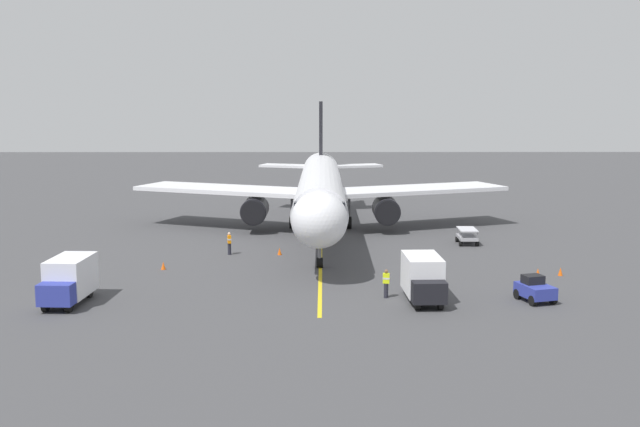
# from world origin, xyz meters

# --- Properties ---
(ground_plane) EXTENTS (220.00, 220.00, 0.00)m
(ground_plane) POSITION_xyz_m (0.00, 0.00, 0.00)
(ground_plane) COLOR #424244
(apron_lead_in_line) EXTENTS (0.60, 40.00, 0.01)m
(apron_lead_in_line) POSITION_xyz_m (1.44, 5.75, 0.01)
(apron_lead_in_line) COLOR yellow
(apron_lead_in_line) RESTS_ON ground
(airplane) EXTENTS (34.81, 40.23, 11.50)m
(airplane) POSITION_xyz_m (1.44, -0.53, 4.00)
(airplane) COLOR white
(airplane) RESTS_ON ground
(ground_crew_marshaller) EXTENTS (0.44, 0.33, 1.71)m
(ground_crew_marshaller) POSITION_xyz_m (-2.31, 21.55, 0.89)
(ground_crew_marshaller) COLOR #23232D
(ground_crew_marshaller) RESTS_ON ground
(ground_crew_wing_walker) EXTENTS (0.34, 0.45, 1.71)m
(ground_crew_wing_walker) POSITION_xyz_m (8.37, 8.70, 0.89)
(ground_crew_wing_walker) COLOR #23232D
(ground_crew_wing_walker) RESTS_ON ground
(baggage_cart_near_nose) EXTENTS (1.62, 2.64, 1.27)m
(baggage_cart_near_nose) POSITION_xyz_m (-10.45, 4.50, 0.66)
(baggage_cart_near_nose) COLOR #9E9EA3
(baggage_cart_near_nose) RESTS_ON ground
(box_truck_portside) EXTENTS (2.18, 4.69, 2.62)m
(box_truck_portside) POSITION_xyz_m (15.94, 22.73, 1.39)
(box_truck_portside) COLOR #2D3899
(box_truck_portside) RESTS_ON ground
(tug_starboard_side) EXTENTS (2.12, 2.63, 1.50)m
(tug_starboard_side) POSITION_xyz_m (-10.85, 22.39, 0.70)
(tug_starboard_side) COLOR #2D3899
(tug_starboard_side) RESTS_ON ground
(box_truck_rear_apron) EXTENTS (2.13, 4.67, 2.62)m
(box_truck_rear_apron) POSITION_xyz_m (-4.38, 22.38, 1.39)
(box_truck_rear_apron) COLOR black
(box_truck_rear_apron) RESTS_ON ground
(safety_cone_nose_left) EXTENTS (0.32, 0.32, 0.55)m
(safety_cone_nose_left) POSITION_xyz_m (4.57, 8.83, 0.28)
(safety_cone_nose_left) COLOR #F2590F
(safety_cone_nose_left) RESTS_ON ground
(safety_cone_nose_right) EXTENTS (0.32, 0.32, 0.55)m
(safety_cone_nose_right) POSITION_xyz_m (12.35, 13.84, 0.28)
(safety_cone_nose_right) COLOR #F2590F
(safety_cone_nose_right) RESTS_ON ground
(safety_cone_wing_port) EXTENTS (0.32, 0.32, 0.55)m
(safety_cone_wing_port) POSITION_xyz_m (-12.86, 16.09, 0.28)
(safety_cone_wing_port) COLOR #F2590F
(safety_cone_wing_port) RESTS_ON ground
(safety_cone_wing_starboard) EXTENTS (0.32, 0.32, 0.55)m
(safety_cone_wing_starboard) POSITION_xyz_m (-14.45, 15.82, 0.28)
(safety_cone_wing_starboard) COLOR #F2590F
(safety_cone_wing_starboard) RESTS_ON ground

